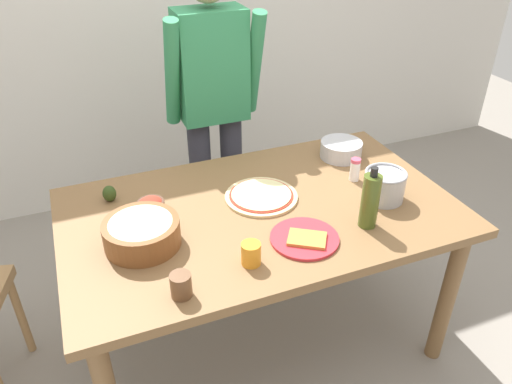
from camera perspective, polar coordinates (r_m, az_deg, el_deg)
The scene contains 14 objects.
ground at distance 2.53m, azimuth 0.44°, elevation -16.29°, with size 8.00×8.00×0.00m, color gray.
dining_table at distance 2.08m, azimuth 0.51°, elevation -3.97°, with size 1.60×0.96×0.76m.
person_cook at distance 2.60m, azimuth -4.95°, elevation 10.37°, with size 0.49×0.25×1.62m.
pizza_raw_on_board at distance 2.09m, azimuth 0.61°, elevation -0.46°, with size 0.31×0.31×0.02m.
plate_with_slice at distance 1.86m, azimuth 5.66°, elevation -5.34°, with size 0.26×0.26×0.02m.
popcorn_bowl at distance 1.85m, azimuth -13.07°, elevation -4.39°, with size 0.28×0.28×0.11m.
mixing_bowl_steel at distance 2.43m, azimuth 9.78°, elevation 4.86°, with size 0.20×0.20×0.08m.
small_sauce_bowl at distance 2.04m, azimuth -12.02°, elevation -1.48°, with size 0.11×0.11×0.06m.
olive_oil_bottle at distance 1.92m, azimuth 13.03°, elevation -0.97°, with size 0.07×0.07×0.26m.
steel_pot at distance 2.13m, azimuth 14.59°, elevation 0.76°, with size 0.17×0.17×0.13m.
cup_orange at distance 1.73m, azimuth -0.58°, elevation -7.13°, with size 0.07×0.07×0.09m, color orange.
cup_small_brown at distance 1.63m, azimuth -8.64°, elevation -10.59°, with size 0.07×0.07×0.09m, color brown.
salt_shaker at distance 2.24m, azimuth 11.34°, elevation 2.56°, with size 0.04×0.04×0.11m.
avocado at distance 2.15m, azimuth -16.55°, elevation -0.16°, with size 0.06×0.06×0.07m, color #2D4219.
Camera 1 is at (-0.65, -1.56, 1.89)m, focal length 34.68 mm.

